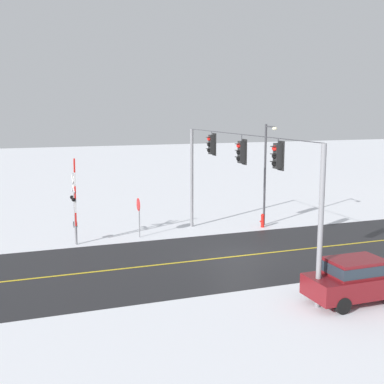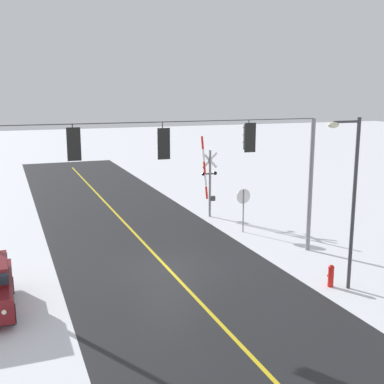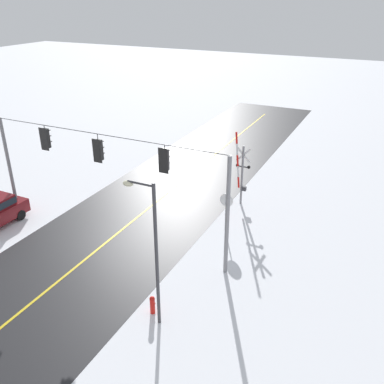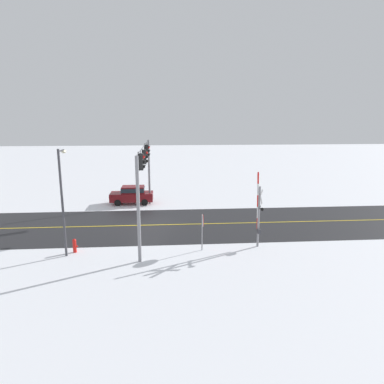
% 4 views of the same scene
% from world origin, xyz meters
% --- Properties ---
extents(ground_plane, '(160.00, 160.00, 0.00)m').
position_xyz_m(ground_plane, '(0.00, 0.00, 0.00)').
color(ground_plane, white).
extents(road_asphalt, '(9.00, 80.00, 0.01)m').
position_xyz_m(road_asphalt, '(0.00, 6.00, 0.00)').
color(road_asphalt, black).
rests_on(road_asphalt, ground).
extents(lane_centre_line, '(0.14, 72.00, 0.01)m').
position_xyz_m(lane_centre_line, '(0.00, 6.00, 0.01)').
color(lane_centre_line, gold).
rests_on(lane_centre_line, ground).
extents(signal_span, '(14.20, 0.47, 6.22)m').
position_xyz_m(signal_span, '(0.02, -0.01, 4.30)').
color(signal_span, gray).
rests_on(signal_span, ground).
extents(stop_sign, '(0.80, 0.09, 2.35)m').
position_xyz_m(stop_sign, '(-5.49, -3.83, 1.71)').
color(stop_sign, gray).
rests_on(stop_sign, ground).
extents(railroad_crossing, '(1.07, 0.31, 4.84)m').
position_xyz_m(railroad_crossing, '(-5.08, -7.52, 2.30)').
color(railroad_crossing, gray).
rests_on(railroad_crossing, ground).
extents(streetlamp_near, '(1.39, 0.28, 6.50)m').
position_xyz_m(streetlamp_near, '(-5.59, 4.53, 3.92)').
color(streetlamp_near, '#38383D').
rests_on(streetlamp_near, ground).
extents(fire_hydrant, '(0.24, 0.31, 0.88)m').
position_xyz_m(fire_hydrant, '(-5.26, 4.16, 0.47)').
color(fire_hydrant, red).
rests_on(fire_hydrant, ground).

